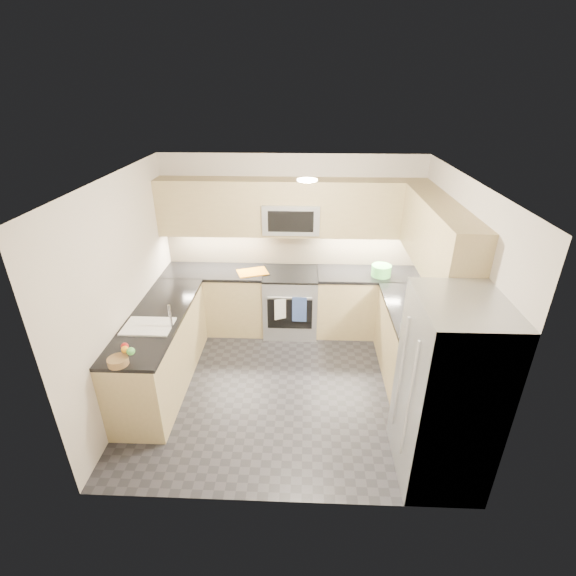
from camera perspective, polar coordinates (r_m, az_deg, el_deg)
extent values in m
cube|color=black|center=(5.26, -0.16, -13.03)|extent=(3.60, 3.20, 0.00)
cube|color=beige|center=(4.15, -0.21, 14.72)|extent=(3.60, 3.20, 0.02)
cube|color=beige|center=(6.04, 0.49, 6.12)|extent=(3.60, 0.02, 2.50)
cube|color=beige|center=(3.23, -1.47, -13.87)|extent=(3.60, 0.02, 2.50)
cube|color=beige|center=(4.98, -21.36, -0.37)|extent=(0.02, 3.20, 2.50)
cube|color=beige|center=(4.84, 21.61, -1.17)|extent=(0.02, 3.20, 2.50)
cube|color=tan|center=(6.22, -9.72, -1.71)|extent=(1.42, 0.60, 0.90)
cube|color=tan|center=(6.16, 10.57, -2.10)|extent=(1.42, 0.60, 0.90)
cube|color=tan|center=(5.27, 16.59, -8.11)|extent=(0.60, 1.70, 0.90)
cube|color=tan|center=(5.26, -16.90, -8.25)|extent=(0.60, 2.00, 0.90)
cube|color=black|center=(6.02, -10.06, 2.24)|extent=(1.42, 0.63, 0.04)
cube|color=black|center=(5.95, 10.94, 1.88)|extent=(1.42, 0.63, 0.04)
cube|color=black|center=(5.03, 17.27, -3.67)|extent=(0.63, 1.70, 0.04)
cube|color=black|center=(5.02, -17.60, -3.82)|extent=(0.63, 2.00, 0.04)
cube|color=tan|center=(5.69, 0.45, 10.95)|extent=(3.60, 0.35, 0.75)
cube|color=tan|center=(4.81, 19.80, 6.46)|extent=(0.35, 1.95, 0.75)
cube|color=tan|center=(6.05, 0.49, 5.62)|extent=(3.60, 0.01, 0.51)
cube|color=tan|center=(5.25, 20.03, 0.57)|extent=(0.01, 2.30, 0.51)
cube|color=#A0A3A8|center=(6.07, 0.36, -2.01)|extent=(0.76, 0.65, 0.91)
cube|color=black|center=(5.86, 0.37, 1.95)|extent=(0.76, 0.65, 0.03)
cube|color=black|center=(5.78, 0.24, -3.60)|extent=(0.62, 0.02, 0.45)
cylinder|color=#B2B5BA|center=(5.63, 0.24, -1.33)|extent=(0.60, 0.02, 0.02)
cube|color=#A4A8AC|center=(5.70, 0.44, 9.67)|extent=(0.76, 0.40, 0.40)
cube|color=black|center=(5.51, 0.37, 9.06)|extent=(0.60, 0.01, 0.28)
cube|color=#9FA3A7|center=(4.00, 20.85, -13.22)|extent=(0.70, 0.90, 1.80)
cylinder|color=#B2B5BA|center=(3.74, 16.22, -14.63)|extent=(0.02, 0.02, 1.20)
cylinder|color=#B2B5BA|center=(4.01, 15.11, -11.29)|extent=(0.02, 0.02, 1.20)
cube|color=white|center=(4.84, -18.45, -5.70)|extent=(0.52, 0.38, 0.16)
cylinder|color=silver|center=(4.65, -15.80, -3.77)|extent=(0.03, 0.03, 0.28)
cylinder|color=#53C354|center=(5.86, 12.63, 2.35)|extent=(0.35, 0.35, 0.15)
cube|color=orange|center=(5.86, -4.88, 2.18)|extent=(0.48, 0.41, 0.01)
cylinder|color=olive|center=(4.30, -22.22, -9.27)|extent=(0.20, 0.20, 0.07)
sphere|color=#AB1513|center=(4.34, -21.43, -7.43)|extent=(0.07, 0.07, 0.07)
sphere|color=#55BD51|center=(4.25, -20.70, -8.10)|extent=(0.08, 0.08, 0.08)
cube|color=white|center=(5.70, -1.08, -2.91)|extent=(0.15, 0.08, 0.31)
cube|color=navy|center=(5.70, 1.56, -2.96)|extent=(0.20, 0.02, 0.37)
sphere|color=#FEA41C|center=(4.30, -21.41, -7.82)|extent=(0.07, 0.07, 0.07)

